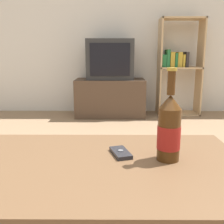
% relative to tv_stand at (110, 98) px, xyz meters
% --- Properties ---
extents(back_wall, '(8.00, 0.05, 2.60)m').
position_rel_tv_stand_xyz_m(back_wall, '(-0.05, 0.32, 1.05)').
color(back_wall, silver).
rests_on(back_wall, ground_plane).
extents(coffee_table, '(1.09, 0.61, 0.48)m').
position_rel_tv_stand_xyz_m(coffee_table, '(-0.05, -2.71, 0.15)').
color(coffee_table, brown).
rests_on(coffee_table, ground_plane).
extents(tv_stand, '(0.92, 0.48, 0.50)m').
position_rel_tv_stand_xyz_m(tv_stand, '(0.00, 0.00, 0.00)').
color(tv_stand, '#4C3828').
rests_on(tv_stand, ground_plane).
extents(television, '(0.61, 0.37, 0.52)m').
position_rel_tv_stand_xyz_m(television, '(0.00, -0.00, 0.51)').
color(television, '#2D2D2D').
rests_on(television, tv_stand).
extents(bookshelf, '(0.57, 0.30, 1.29)m').
position_rel_tv_stand_xyz_m(bookshelf, '(0.92, 0.10, 0.43)').
color(bookshelf, tan).
rests_on(bookshelf, ground_plane).
extents(beer_bottle, '(0.08, 0.08, 0.31)m').
position_rel_tv_stand_xyz_m(beer_bottle, '(0.23, -2.68, 0.33)').
color(beer_bottle, '#47280F').
rests_on(beer_bottle, coffee_table).
extents(cell_phone, '(0.08, 0.12, 0.02)m').
position_rel_tv_stand_xyz_m(cell_phone, '(0.07, -2.64, 0.23)').
color(cell_phone, '#232328').
rests_on(cell_phone, coffee_table).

